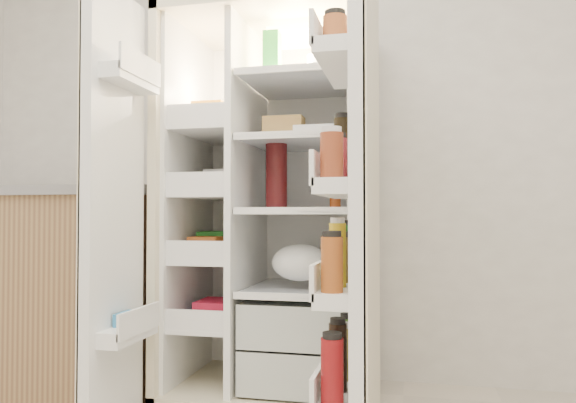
# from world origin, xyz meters

# --- Properties ---
(wall_back) EXTENTS (4.00, 0.02, 2.70)m
(wall_back) POSITION_xyz_m (0.00, 2.00, 1.35)
(wall_back) COLOR white
(wall_back) RESTS_ON floor
(refrigerator) EXTENTS (0.92, 0.70, 1.80)m
(refrigerator) POSITION_xyz_m (-0.15, 1.65, 0.74)
(refrigerator) COLOR beige
(refrigerator) RESTS_ON floor
(freezer_door) EXTENTS (0.15, 0.40, 1.72)m
(freezer_door) POSITION_xyz_m (-0.66, 1.05, 0.89)
(freezer_door) COLOR white
(freezer_door) RESTS_ON floor
(fridge_door) EXTENTS (0.17, 0.58, 1.72)m
(fridge_door) POSITION_xyz_m (0.32, 0.96, 0.87)
(fridge_door) COLOR white
(fridge_door) RESTS_ON floor
(kitchen_counter) EXTENTS (1.37, 0.73, 1.00)m
(kitchen_counter) POSITION_xyz_m (-1.33, 1.57, 0.50)
(kitchen_counter) COLOR #A48352
(kitchen_counter) RESTS_ON floor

